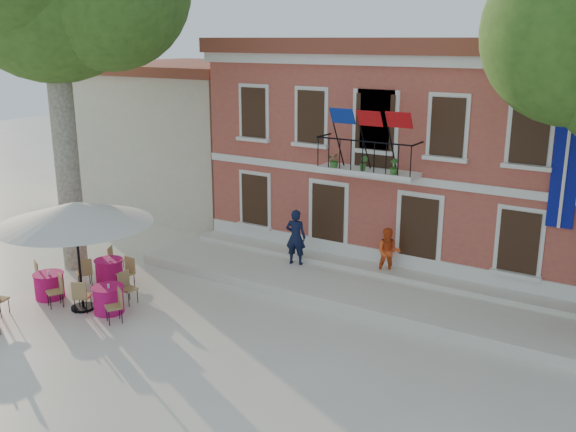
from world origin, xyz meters
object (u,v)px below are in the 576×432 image
(patio_umbrella, at_px, (75,213))
(cafe_table_3, at_px, (109,270))
(pedestrian_navy, at_px, (296,237))
(cafe_table_0, at_px, (108,298))
(cafe_table_2, at_px, (49,285))
(pedestrian_orange, at_px, (388,252))

(patio_umbrella, distance_m, cafe_table_3, 3.16)
(pedestrian_navy, height_order, cafe_table_0, pedestrian_navy)
(pedestrian_navy, bearing_deg, cafe_table_0, 50.01)
(cafe_table_0, relative_size, cafe_table_3, 1.00)
(patio_umbrella, xyz_separation_m, cafe_table_2, (-1.47, 0.02, -2.42))
(patio_umbrella, distance_m, pedestrian_orange, 9.36)
(pedestrian_orange, bearing_deg, cafe_table_2, -165.70)
(cafe_table_0, height_order, cafe_table_2, same)
(pedestrian_orange, distance_m, cafe_table_3, 8.80)
(patio_umbrella, distance_m, cafe_table_0, 2.55)
(cafe_table_0, bearing_deg, pedestrian_navy, 63.70)
(patio_umbrella, bearing_deg, cafe_table_2, 179.38)
(pedestrian_orange, relative_size, cafe_table_0, 0.82)
(patio_umbrella, distance_m, cafe_table_2, 2.83)
(pedestrian_navy, bearing_deg, cafe_table_2, 35.31)
(patio_umbrella, relative_size, cafe_table_2, 2.22)
(cafe_table_0, xyz_separation_m, cafe_table_3, (-1.72, 1.59, 0.00))
(pedestrian_orange, bearing_deg, cafe_table_0, -157.20)
(cafe_table_3, bearing_deg, patio_umbrella, -63.64)
(patio_umbrella, xyz_separation_m, pedestrian_orange, (6.56, 6.44, -1.77))
(pedestrian_navy, distance_m, cafe_table_2, 7.71)
(pedestrian_navy, relative_size, cafe_table_3, 0.99)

